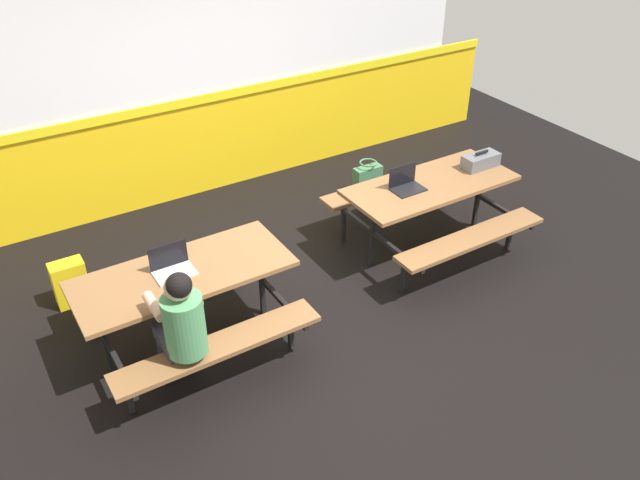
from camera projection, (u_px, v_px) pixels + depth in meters
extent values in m
cube|color=black|center=(328.00, 296.00, 6.13)|extent=(10.00, 10.00, 0.02)
cube|color=yellow|center=(213.00, 144.00, 7.64)|extent=(8.00, 0.12, 1.10)
cube|color=yellow|center=(211.00, 97.00, 7.26)|extent=(8.00, 0.03, 0.10)
cube|color=silver|center=(202.00, 28.00, 6.90)|extent=(6.72, 0.12, 1.40)
cube|color=brown|center=(183.00, 274.00, 5.20)|extent=(1.76, 0.76, 0.04)
cube|color=brown|center=(219.00, 346.00, 4.91)|extent=(1.67, 0.29, 0.04)
cube|color=brown|center=(160.00, 264.00, 5.81)|extent=(1.67, 0.29, 0.04)
cube|color=black|center=(105.00, 339.00, 5.10)|extent=(0.04, 0.04, 0.70)
cube|color=black|center=(104.00, 335.00, 5.08)|extent=(0.05, 1.55, 0.04)
cube|color=black|center=(128.00, 393.00, 4.82)|extent=(0.04, 0.04, 0.41)
cube|color=black|center=(91.00, 318.00, 5.54)|extent=(0.04, 0.04, 0.41)
cube|color=black|center=(262.00, 283.00, 5.72)|extent=(0.04, 0.04, 0.70)
cube|color=black|center=(262.00, 279.00, 5.69)|extent=(0.05, 1.55, 0.04)
cube|color=black|center=(291.00, 327.00, 5.44)|extent=(0.04, 0.04, 0.41)
cube|color=black|center=(238.00, 267.00, 6.16)|extent=(0.04, 0.04, 0.41)
cube|color=brown|center=(431.00, 185.00, 6.45)|extent=(1.76, 0.76, 0.04)
cube|color=brown|center=(471.00, 238.00, 6.16)|extent=(1.67, 0.29, 0.04)
cube|color=brown|center=(391.00, 184.00, 7.06)|extent=(1.67, 0.29, 0.04)
cube|color=black|center=(372.00, 236.00, 6.35)|extent=(0.04, 0.04, 0.70)
cube|color=black|center=(373.00, 232.00, 6.33)|extent=(0.05, 1.55, 0.04)
cube|color=black|center=(403.00, 274.00, 6.07)|extent=(0.04, 0.04, 0.41)
cube|color=black|center=(343.00, 225.00, 6.79)|extent=(0.04, 0.04, 0.41)
cube|color=black|center=(478.00, 198.00, 6.97)|extent=(0.04, 0.04, 0.70)
cube|color=black|center=(478.00, 195.00, 6.94)|extent=(0.05, 1.55, 0.04)
cube|color=black|center=(510.00, 231.00, 6.69)|extent=(0.04, 0.04, 0.41)
cube|color=black|center=(445.00, 191.00, 7.41)|extent=(0.04, 0.04, 0.41)
cylinder|color=#2D2D38|center=(166.00, 357.00, 5.11)|extent=(0.11, 0.11, 0.45)
cylinder|color=#2D2D38|center=(187.00, 349.00, 5.19)|extent=(0.11, 0.11, 0.45)
cube|color=#2D2D38|center=(180.00, 337.00, 4.89)|extent=(0.30, 0.38, 0.12)
cylinder|color=#4C8C59|center=(185.00, 325.00, 4.63)|extent=(0.30, 0.30, 0.48)
cylinder|color=tan|center=(154.00, 306.00, 4.66)|extent=(0.08, 0.30, 0.08)
cylinder|color=tan|center=(191.00, 294.00, 4.78)|extent=(0.08, 0.30, 0.08)
sphere|color=tan|center=(178.00, 287.00, 4.47)|extent=(0.20, 0.20, 0.20)
sphere|color=black|center=(179.00, 285.00, 4.43)|extent=(0.18, 0.18, 0.18)
cube|color=silver|center=(175.00, 273.00, 5.16)|extent=(0.32, 0.22, 0.01)
cube|color=black|center=(168.00, 255.00, 5.18)|extent=(0.32, 0.01, 0.21)
cube|color=black|center=(408.00, 190.00, 6.31)|extent=(0.32, 0.22, 0.01)
cube|color=black|center=(402.00, 175.00, 6.33)|extent=(0.32, 0.01, 0.21)
cube|color=#595B60|center=(481.00, 161.00, 6.69)|extent=(0.40, 0.18, 0.14)
cube|color=black|center=(482.00, 152.00, 6.64)|extent=(0.16, 0.02, 0.02)
cube|color=yellow|center=(70.00, 283.00, 5.92)|extent=(0.30, 0.18, 0.44)
cube|color=yellow|center=(69.00, 283.00, 6.04)|extent=(0.21, 0.04, 0.19)
cube|color=#3F724C|center=(367.00, 181.00, 7.66)|extent=(0.34, 0.14, 0.36)
torus|color=#3F724C|center=(368.00, 163.00, 7.53)|extent=(0.21, 0.21, 0.02)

